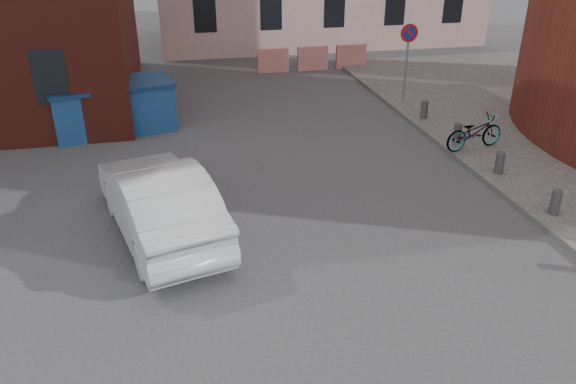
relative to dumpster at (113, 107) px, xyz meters
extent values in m
plane|color=#38383A|center=(3.58, -9.03, -0.75)|extent=(120.00, 120.00, 0.00)
cylinder|color=gray|center=(9.58, 0.47, 0.67)|extent=(0.07, 0.07, 2.60)
cylinder|color=red|center=(9.58, 0.45, 1.72)|extent=(0.60, 0.03, 0.60)
cylinder|color=navy|center=(9.58, 0.43, 1.72)|extent=(0.44, 0.03, 0.44)
cylinder|color=#3A3A3D|center=(9.58, -7.83, -0.35)|extent=(0.22, 0.22, 0.55)
cylinder|color=#3A3A3D|center=(9.58, -5.63, -0.35)|extent=(0.22, 0.22, 0.55)
cylinder|color=#3A3A3D|center=(9.58, -3.43, -0.35)|extent=(0.22, 0.22, 0.55)
cylinder|color=#3A3A3D|center=(9.58, -1.23, -0.35)|extent=(0.22, 0.22, 0.55)
cube|color=red|center=(6.08, 5.97, -0.25)|extent=(1.30, 0.18, 1.00)
cube|color=red|center=(7.78, 5.97, -0.25)|extent=(1.30, 0.18, 1.00)
cube|color=red|center=(9.48, 5.97, -0.25)|extent=(1.30, 0.18, 1.00)
cube|color=navy|center=(0.00, 0.00, -0.06)|extent=(3.71, 2.38, 1.37)
cube|color=navy|center=(0.00, 0.00, 0.68)|extent=(3.85, 2.52, 0.11)
imported|color=#B3B6BB|center=(1.29, -6.68, 0.02)|extent=(2.76, 4.95, 1.55)
imported|color=black|center=(9.78, -3.97, -0.15)|extent=(1.91, 0.97, 0.96)
camera|label=1|loc=(1.68, -17.05, 5.16)|focal=35.00mm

